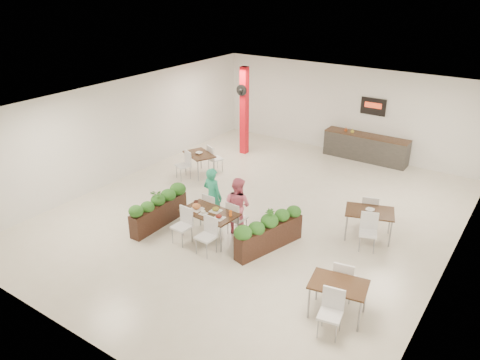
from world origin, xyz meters
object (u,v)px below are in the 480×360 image
at_px(service_counter, 366,147).
at_px(diner_man, 213,196).
at_px(side_table_c, 338,289).
at_px(diner_woman, 238,206).
at_px(main_table, 209,216).
at_px(planter_right, 269,230).
at_px(side_table_b, 369,215).
at_px(red_column, 244,110).
at_px(side_table_a, 199,157).
at_px(planter_left, 159,208).

height_order(service_counter, diner_man, service_counter).
xyz_separation_m(diner_man, side_table_c, (4.25, -1.57, -0.19)).
xyz_separation_m(service_counter, diner_woman, (-0.87, -6.82, 0.27)).
bearing_deg(service_counter, main_table, -99.71).
relative_size(planter_right, side_table_c, 1.20).
xyz_separation_m(diner_woman, side_table_b, (2.89, 1.65, -0.14)).
xyz_separation_m(red_column, planter_right, (4.22, -5.19, -1.13)).
bearing_deg(side_table_a, diner_woman, -12.93).
relative_size(service_counter, side_table_c, 1.80).
distance_m(planter_right, side_table_a, 5.02).
distance_m(red_column, side_table_a, 2.77).
relative_size(planter_left, side_table_b, 1.20).
relative_size(main_table, side_table_b, 1.01).
relative_size(diner_man, planter_left, 0.80).
relative_size(diner_woman, planter_left, 0.76).
bearing_deg(service_counter, side_table_c, -72.93).
bearing_deg(side_table_c, side_table_a, 138.55).
relative_size(service_counter, planter_left, 1.50).
distance_m(diner_man, side_table_c, 4.53).
bearing_deg(planter_right, side_table_c, -29.59).
height_order(red_column, planter_left, red_column).
bearing_deg(service_counter, side_table_b, -68.70).
distance_m(main_table, diner_man, 0.78).
bearing_deg(planter_right, diner_man, 172.82).
bearing_deg(planter_left, side_table_c, -7.36).
distance_m(main_table, diner_woman, 0.78).
bearing_deg(service_counter, red_column, -155.00).
distance_m(diner_man, side_table_a, 3.38).
xyz_separation_m(main_table, side_table_c, (3.86, -0.92, -0.02)).
distance_m(service_counter, main_table, 7.58).
distance_m(diner_man, planter_left, 1.46).
bearing_deg(side_table_b, planter_right, -152.42).
relative_size(service_counter, diner_man, 1.86).
relative_size(red_column, side_table_a, 1.94).
bearing_deg(red_column, diner_woman, -57.73).
relative_size(service_counter, main_table, 1.78).
distance_m(side_table_a, side_table_c, 7.72).
bearing_deg(planter_right, diner_woman, 167.70).
bearing_deg(red_column, planter_left, -78.40).
height_order(red_column, planter_right, red_column).
relative_size(side_table_a, side_table_c, 0.99).
xyz_separation_m(red_column, main_table, (2.72, -5.61, -1.01)).
bearing_deg(planter_left, service_counter, 70.01).
distance_m(service_counter, diner_woman, 6.88).
bearing_deg(planter_right, planter_left, -168.05).
relative_size(main_table, side_table_a, 1.02).
bearing_deg(main_table, side_table_a, 132.37).
xyz_separation_m(red_column, service_counter, (4.00, 1.86, -1.15)).
relative_size(planter_left, planter_right, 1.00).
bearing_deg(side_table_b, main_table, -163.98).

